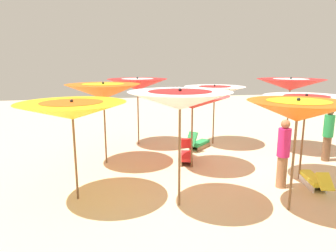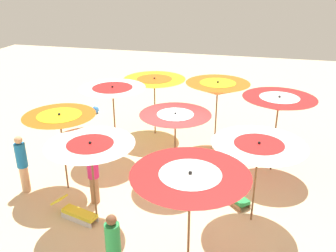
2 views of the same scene
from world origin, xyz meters
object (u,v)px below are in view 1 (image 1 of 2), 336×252
beach_umbrella_2 (298,111)px  beachgoer_0 (328,134)px  beach_umbrella_6 (138,84)px  beach_umbrella_1 (180,100)px  beach_umbrella_7 (214,91)px  beach_umbrella_3 (103,91)px  beach_umbrella_4 (192,102)px  beach_umbrella_0 (72,110)px  lounger_0 (314,180)px  beach_umbrella_5 (306,104)px  lounger_2 (198,143)px  beach_umbrella_8 (290,84)px  beachgoer_2 (283,153)px  lounger_1 (186,155)px

beach_umbrella_2 → beachgoer_0: size_ratio=1.42×
beach_umbrella_6 → beach_umbrella_1: bearing=-86.5°
beach_umbrella_7 → beach_umbrella_2: bearing=-92.6°
beach_umbrella_3 → beach_umbrella_4: size_ratio=1.14×
beach_umbrella_2 → beach_umbrella_4: 3.18m
beach_umbrella_0 → beachgoer_0: bearing=9.6°
beach_umbrella_2 → lounger_0: bearing=36.2°
beach_umbrella_2 → beach_umbrella_5: 1.93m
lounger_0 → lounger_2: size_ratio=1.27×
beach_umbrella_0 → beach_umbrella_8: 7.32m
beach_umbrella_1 → beachgoer_2: (2.67, 0.43, -1.38)m
lounger_2 → lounger_0: bearing=-108.6°
beach_umbrella_5 → lounger_0: bearing=-88.3°
beach_umbrella_7 → beach_umbrella_8: (2.25, -1.21, 0.28)m
beach_umbrella_3 → lounger_1: bearing=-7.3°
beachgoer_0 → beachgoer_2: beachgoer_2 is taller
beachgoer_2 → beachgoer_0: bearing=-152.6°
beach_umbrella_0 → beachgoer_0: size_ratio=1.39×
beach_umbrella_2 → beach_umbrella_8: size_ratio=0.93×
lounger_1 → beachgoer_2: 3.05m
beach_umbrella_4 → beachgoer_0: bearing=-3.4°
beach_umbrella_3 → beach_umbrella_8: beach_umbrella_8 is taller
beach_umbrella_6 → beach_umbrella_7: beach_umbrella_6 is taller
beach_umbrella_0 → beach_umbrella_4: (3.07, 1.50, -0.09)m
beach_umbrella_3 → beach_umbrella_0: bearing=-105.0°
lounger_1 → lounger_2: (0.77, 1.22, 0.01)m
beach_umbrella_4 → lounger_2: 2.60m
lounger_1 → beachgoer_2: size_ratio=0.75×
beach_umbrella_0 → beach_umbrella_4: size_ratio=1.06×
beach_umbrella_7 → lounger_1: size_ratio=1.77×
beach_umbrella_3 → lounger_1: (2.43, -0.31, -1.97)m
beach_umbrella_8 → beach_umbrella_0: bearing=-158.9°
beach_umbrella_4 → beach_umbrella_7: bearing=57.3°
beach_umbrella_0 → beachgoer_0: 7.52m
beach_umbrella_1 → lounger_1: size_ratio=1.99×
beach_umbrella_3 → beach_umbrella_5: bearing=-25.2°
beach_umbrella_4 → lounger_2: bearing=66.9°
beach_umbrella_3 → beach_umbrella_1: bearing=-64.4°
beach_umbrella_4 → beachgoer_2: (1.75, -1.82, -1.03)m
beach_umbrella_5 → beachgoer_0: size_ratio=1.36×
beach_umbrella_1 → lounger_1: beach_umbrella_1 is taller
beach_umbrella_3 → beach_umbrella_5: (4.95, -2.33, -0.21)m
beach_umbrella_8 → lounger_2: size_ratio=2.31×
beachgoer_2 → beach_umbrella_6: bearing=-62.1°
beach_umbrella_0 → beach_umbrella_2: 4.57m
beach_umbrella_2 → lounger_0: size_ratio=1.69×
beach_umbrella_3 → lounger_1: size_ratio=1.95×
beach_umbrella_1 → beach_umbrella_6: (-0.32, 5.10, -0.04)m
beachgoer_0 → beach_umbrella_2: bearing=58.1°
beach_umbrella_8 → lounger_1: bearing=-171.5°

